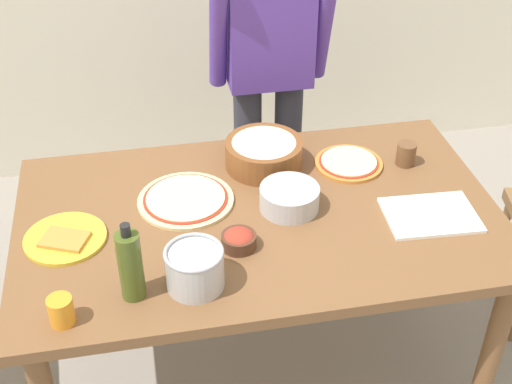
{
  "coord_description": "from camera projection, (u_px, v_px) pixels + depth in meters",
  "views": [
    {
      "loc": [
        -0.36,
        -1.8,
        2.17
      ],
      "look_at": [
        0.0,
        0.05,
        0.81
      ],
      "focal_mm": 48.77,
      "sensor_mm": 36.0,
      "label": 1
    }
  ],
  "objects": [
    {
      "name": "olive_oil_bottle",
      "position": [
        130.0,
        265.0,
        1.93
      ],
      "size": [
        0.07,
        0.07,
        0.26
      ],
      "color": "#47561E",
      "rests_on": "dining_table"
    },
    {
      "name": "small_sauce_bowl",
      "position": [
        239.0,
        239.0,
        2.15
      ],
      "size": [
        0.11,
        0.11,
        0.06
      ],
      "color": "#4C2D1E",
      "rests_on": "dining_table"
    },
    {
      "name": "ground",
      "position": [
        258.0,
        365.0,
        2.75
      ],
      "size": [
        8.0,
        8.0,
        0.0
      ],
      "primitive_type": "plane",
      "color": "gray"
    },
    {
      "name": "mixing_bowl_steel",
      "position": [
        289.0,
        198.0,
        2.31
      ],
      "size": [
        0.2,
        0.2,
        0.08
      ],
      "color": "#B7B7BC",
      "rests_on": "dining_table"
    },
    {
      "name": "cutting_board_white",
      "position": [
        430.0,
        215.0,
        2.29
      ],
      "size": [
        0.31,
        0.24,
        0.01
      ],
      "primitive_type": "cube",
      "rotation": [
        0.0,
        0.0,
        -0.05
      ],
      "color": "white",
      "rests_on": "dining_table"
    },
    {
      "name": "plate_with_slice",
      "position": [
        65.0,
        238.0,
        2.19
      ],
      "size": [
        0.26,
        0.26,
        0.02
      ],
      "color": "gold",
      "rests_on": "dining_table"
    },
    {
      "name": "steel_pot",
      "position": [
        195.0,
        268.0,
        1.99
      ],
      "size": [
        0.17,
        0.17,
        0.13
      ],
      "color": "#B7B7BC",
      "rests_on": "dining_table"
    },
    {
      "name": "popcorn_bowl",
      "position": [
        264.0,
        151.0,
        2.5
      ],
      "size": [
        0.28,
        0.28,
        0.11
      ],
      "color": "brown",
      "rests_on": "dining_table"
    },
    {
      "name": "pizza_cooked_on_tray",
      "position": [
        349.0,
        163.0,
        2.54
      ],
      "size": [
        0.25,
        0.25,
        0.02
      ],
      "color": "#C67A33",
      "rests_on": "dining_table"
    },
    {
      "name": "dining_table",
      "position": [
        259.0,
        234.0,
        2.36
      ],
      "size": [
        1.6,
        0.96,
        0.76
      ],
      "color": "brown",
      "rests_on": "ground"
    },
    {
      "name": "pizza_raw_on_board",
      "position": [
        186.0,
        199.0,
        2.35
      ],
      "size": [
        0.33,
        0.33,
        0.02
      ],
      "color": "beige",
      "rests_on": "dining_table"
    },
    {
      "name": "cup_small_brown",
      "position": [
        406.0,
        154.0,
        2.52
      ],
      "size": [
        0.07,
        0.07,
        0.08
      ],
      "primitive_type": "cylinder",
      "color": "brown",
      "rests_on": "dining_table"
    },
    {
      "name": "person_cook",
      "position": [
        269.0,
        62.0,
        2.84
      ],
      "size": [
        0.49,
        0.25,
        1.62
      ],
      "color": "#2D2D38",
      "rests_on": "ground"
    },
    {
      "name": "cup_orange",
      "position": [
        61.0,
        311.0,
        1.89
      ],
      "size": [
        0.07,
        0.07,
        0.08
      ],
      "primitive_type": "cylinder",
      "color": "orange",
      "rests_on": "dining_table"
    }
  ]
}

